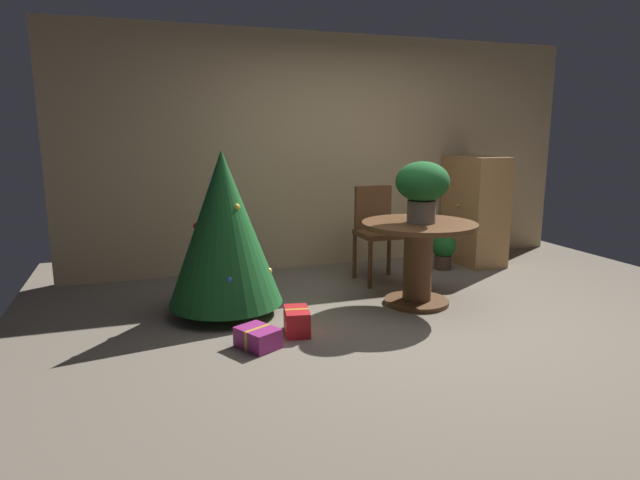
# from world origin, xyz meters

# --- Properties ---
(ground_plane) EXTENTS (6.60, 6.60, 0.00)m
(ground_plane) POSITION_xyz_m (0.00, 0.00, 0.00)
(ground_plane) COLOR #756B5B
(back_wall_panel) EXTENTS (6.00, 0.10, 2.60)m
(back_wall_panel) POSITION_xyz_m (0.00, 2.20, 1.30)
(back_wall_panel) COLOR tan
(back_wall_panel) RESTS_ON ground_plane
(round_dining_table) EXTENTS (1.02, 1.02, 0.75)m
(round_dining_table) POSITION_xyz_m (0.19, 0.50, 0.48)
(round_dining_table) COLOR brown
(round_dining_table) RESTS_ON ground_plane
(flower_vase) EXTENTS (0.47, 0.47, 0.54)m
(flower_vase) POSITION_xyz_m (0.19, 0.48, 1.07)
(flower_vase) COLOR #665B51
(flower_vase) RESTS_ON round_dining_table
(wooden_chair_far) EXTENTS (0.45, 0.45, 0.98)m
(wooden_chair_far) POSITION_xyz_m (0.19, 1.37, 0.56)
(wooden_chair_far) COLOR brown
(wooden_chair_far) RESTS_ON ground_plane
(holiday_tree) EXTENTS (0.96, 0.96, 1.39)m
(holiday_tree) POSITION_xyz_m (-1.48, 0.80, 0.74)
(holiday_tree) COLOR brown
(holiday_tree) RESTS_ON ground_plane
(gift_box_purple) EXTENTS (0.33, 0.36, 0.15)m
(gift_box_purple) POSITION_xyz_m (-1.39, -0.02, 0.07)
(gift_box_purple) COLOR #9E287A
(gift_box_purple) RESTS_ON ground_plane
(gift_box_red) EXTENTS (0.23, 0.32, 0.20)m
(gift_box_red) POSITION_xyz_m (-1.05, 0.14, 0.10)
(gift_box_red) COLOR red
(gift_box_red) RESTS_ON ground_plane
(wooden_cabinet) EXTENTS (0.47, 0.78, 1.26)m
(wooden_cabinet) POSITION_xyz_m (1.60, 1.70, 0.63)
(wooden_cabinet) COLOR #B27F4C
(wooden_cabinet) RESTS_ON ground_plane
(potted_plant) EXTENTS (0.28, 0.28, 0.41)m
(potted_plant) POSITION_xyz_m (1.09, 1.52, 0.23)
(potted_plant) COLOR #4C382D
(potted_plant) RESTS_ON ground_plane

